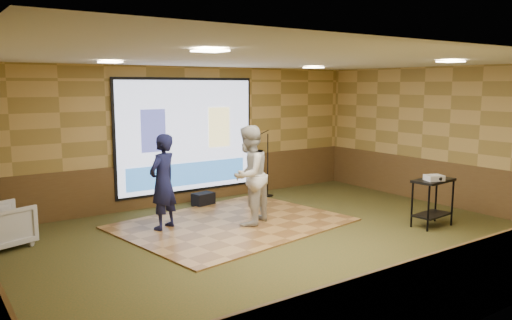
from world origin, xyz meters
TOP-DOWN VIEW (x-y plane):
  - ground at (0.00, 0.00)m, footprint 9.00×9.00m
  - room_shell at (0.00, 0.00)m, footprint 9.04×7.04m
  - wainscot_back at (0.00, 3.48)m, footprint 9.00×0.04m
  - wainscot_front at (0.00, -3.48)m, footprint 9.00×0.04m
  - wainscot_right at (4.48, 0.00)m, footprint 0.04×7.00m
  - projector_screen at (0.00, 3.44)m, footprint 3.32×0.06m
  - downlight_nw at (-2.20, 1.80)m, footprint 0.32×0.32m
  - downlight_ne at (2.20, 1.80)m, footprint 0.32×0.32m
  - downlight_sw at (-2.20, -1.50)m, footprint 0.32×0.32m
  - downlight_se at (2.20, -1.50)m, footprint 0.32×0.32m
  - dance_floor at (-0.13, 1.37)m, footprint 4.42×3.63m
  - player_left at (-1.35, 1.75)m, footprint 0.75×0.66m
  - player_right at (0.08, 1.13)m, footprint 1.12×1.03m
  - av_table at (2.83, -0.85)m, footprint 0.84×0.44m
  - projector at (2.74, -0.93)m, footprint 0.37×0.35m
  - mic_stand at (1.79, 2.95)m, footprint 0.63×0.26m
  - banquet_chair at (-3.87, 2.33)m, footprint 0.98×0.96m
  - duffel_bag at (0.13, 2.98)m, footprint 0.50×0.38m

SIDE VIEW (x-z plane):
  - ground at x=0.00m, z-range 0.00..0.00m
  - dance_floor at x=-0.13m, z-range 0.00..0.03m
  - duffel_bag at x=0.13m, z-range 0.00..0.28m
  - banquet_chair at x=-3.87m, z-range 0.00..0.71m
  - wainscot_back at x=0.00m, z-range 0.00..0.95m
  - wainscot_front at x=0.00m, z-range 0.00..0.95m
  - wainscot_right at x=4.48m, z-range 0.00..0.95m
  - mic_stand at x=1.79m, z-range -0.30..1.29m
  - av_table at x=2.83m, z-range 0.16..1.05m
  - player_left at x=-1.35m, z-range 0.03..1.75m
  - projector at x=2.74m, z-range 0.89..0.99m
  - player_right at x=0.08m, z-range 0.03..1.87m
  - projector_screen at x=0.00m, z-range 0.21..2.73m
  - room_shell at x=0.00m, z-range 0.58..3.60m
  - downlight_nw at x=-2.20m, z-range 2.96..2.98m
  - downlight_ne at x=2.20m, z-range 2.96..2.98m
  - downlight_sw at x=-2.20m, z-range 2.96..2.98m
  - downlight_se at x=2.20m, z-range 2.96..2.98m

